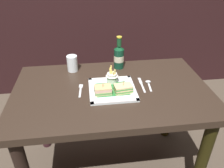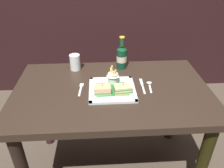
{
  "view_description": "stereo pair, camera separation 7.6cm",
  "coord_description": "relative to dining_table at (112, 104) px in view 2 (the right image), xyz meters",
  "views": [
    {
      "loc": [
        -0.15,
        -1.15,
        1.48
      ],
      "look_at": [
        0.0,
        -0.01,
        0.77
      ],
      "focal_mm": 35.82,
      "sensor_mm": 36.0,
      "label": 1
    },
    {
      "loc": [
        -0.07,
        -1.16,
        1.48
      ],
      "look_at": [
        0.0,
        -0.01,
        0.77
      ],
      "focal_mm": 35.82,
      "sensor_mm": 36.0,
      "label": 2
    }
  ],
  "objects": [
    {
      "name": "fries_cup",
      "position": [
        0.01,
        0.06,
        0.17
      ],
      "size": [
        0.08,
        0.08,
        0.11
      ],
      "color": "silver",
      "rests_on": "square_plate"
    },
    {
      "name": "spoon",
      "position": [
        0.24,
        0.03,
        0.12
      ],
      "size": [
        0.04,
        0.12,
        0.01
      ],
      "color": "silver",
      "rests_on": "dining_table"
    },
    {
      "name": "beer_bottle",
      "position": [
        0.09,
        0.28,
        0.2
      ],
      "size": [
        0.07,
        0.07,
        0.23
      ],
      "color": "#113D29",
      "rests_on": "dining_table"
    },
    {
      "name": "ground_plane",
      "position": [
        0.0,
        0.0,
        -0.61
      ],
      "size": [
        6.0,
        6.0,
        0.0
      ],
      "primitive_type": "plane",
      "color": "#4E4135"
    },
    {
      "name": "knife",
      "position": [
        0.19,
        0.03,
        0.12
      ],
      "size": [
        0.02,
        0.18,
        0.0
      ],
      "color": "silver",
      "rests_on": "dining_table"
    },
    {
      "name": "sandwich_half_right",
      "position": [
        0.06,
        -0.06,
        0.15
      ],
      "size": [
        0.11,
        0.08,
        0.08
      ],
      "color": "#D9BC82",
      "rests_on": "square_plate"
    },
    {
      "name": "square_plate",
      "position": [
        0.0,
        -0.02,
        0.12
      ],
      "size": [
        0.28,
        0.28,
        0.02
      ],
      "color": "white",
      "rests_on": "dining_table"
    },
    {
      "name": "sandwich_half_left",
      "position": [
        -0.06,
        -0.06,
        0.15
      ],
      "size": [
        0.1,
        0.07,
        0.07
      ],
      "color": "tan",
      "rests_on": "square_plate"
    },
    {
      "name": "fork",
      "position": [
        -0.19,
        0.01,
        0.12
      ],
      "size": [
        0.03,
        0.14,
        0.0
      ],
      "color": "silver",
      "rests_on": "dining_table"
    },
    {
      "name": "dining_table",
      "position": [
        0.0,
        0.0,
        0.0
      ],
      "size": [
        1.21,
        0.74,
        0.73
      ],
      "color": "#31241B",
      "rests_on": "ground_plane"
    },
    {
      "name": "water_glass",
      "position": [
        -0.24,
        0.27,
        0.16
      ],
      "size": [
        0.07,
        0.07,
        0.11
      ],
      "color": "silver",
      "rests_on": "dining_table"
    }
  ]
}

